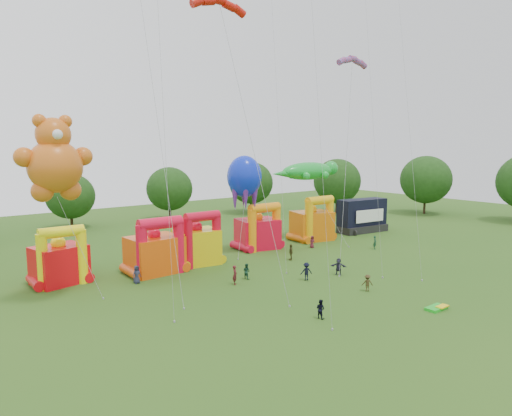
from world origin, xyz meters
TOP-DOWN VIEW (x-y plane):
  - ground at (0.00, 0.00)m, footprint 160.00×160.00m
  - tree_ring at (-1.21, 0.63)m, footprint 126.34×128.47m
  - bouncy_castle_0 at (-18.01, 28.70)m, footprint 5.33×4.64m
  - bouncy_castle_1 at (-8.89, 26.57)m, footprint 5.59×4.60m
  - bouncy_castle_2 at (-3.55, 26.96)m, footprint 5.22×4.42m
  - bouncy_castle_3 at (6.88, 29.06)m, footprint 5.93×5.17m
  - bouncy_castle_4 at (16.40, 28.60)m, footprint 6.06×5.30m
  - stage_trailer at (26.83, 28.35)m, footprint 8.44×3.99m
  - teddy_bear_kite at (-18.85, 23.00)m, footprint 6.27×4.45m
  - gecko_kite at (17.19, 29.07)m, footprint 12.61×10.71m
  - octopus_kite at (3.75, 28.15)m, footprint 5.37×5.16m
  - parafoil_kites at (2.53, 15.92)m, footprint 28.74×14.27m
  - diamond_kites at (1.35, 13.90)m, footprint 27.35×19.88m
  - folded_kite_bundle at (4.80, 2.25)m, footprint 2.01×1.12m
  - spectator_0 at (-12.07, 24.22)m, footprint 0.97×0.71m
  - spectator_1 at (-4.60, 18.05)m, footprint 0.74×0.83m
  - spectator_2 at (-2.60, 18.88)m, footprint 0.78×0.91m
  - spectator_3 at (1.91, 14.84)m, footprint 1.36×1.14m
  - spectator_4 at (6.13, 21.89)m, footprint 0.97×1.20m
  - spectator_5 at (5.93, 14.18)m, footprint 1.40×1.65m
  - spectator_6 at (12.68, 24.99)m, footprint 0.82×0.57m
  - spectator_7 at (18.69, 19.46)m, footprint 0.77×0.71m
  - spectator_8 at (-4.31, 6.75)m, footprint 0.70×0.84m
  - spectator_9 at (3.99, 8.85)m, footprint 1.18×1.10m

SIDE VIEW (x-z plane):
  - ground at x=0.00m, z-range 0.00..0.00m
  - folded_kite_bundle at x=4.80m, z-range -0.02..0.29m
  - spectator_8 at x=-4.31m, z-range 0.00..1.54m
  - spectator_9 at x=3.99m, z-range 0.00..1.60m
  - spectator_2 at x=-2.60m, z-range 0.00..1.60m
  - spectator_6 at x=12.68m, z-range 0.00..1.62m
  - spectator_7 at x=18.69m, z-range 0.00..1.76m
  - spectator_5 at x=5.93m, z-range 0.00..1.79m
  - spectator_0 at x=-12.07m, z-range 0.00..1.81m
  - spectator_3 at x=1.91m, z-range 0.00..1.83m
  - spectator_4 at x=6.13m, z-range 0.00..1.91m
  - spectator_1 at x=-4.60m, z-range 0.00..1.92m
  - bouncy_castle_0 at x=-18.01m, z-range -0.69..5.19m
  - bouncy_castle_3 at x=6.88m, z-range -0.74..5.39m
  - bouncy_castle_1 at x=-8.89m, z-range -0.74..5.41m
  - bouncy_castle_2 at x=-3.55m, z-range -0.74..5.48m
  - bouncy_castle_4 at x=16.40m, z-range -0.78..5.66m
  - stage_trailer at x=26.83m, z-range -0.10..5.13m
  - tree_ring at x=-1.21m, z-range 0.22..12.30m
  - octopus_kite at x=3.75m, z-range 0.89..13.23m
  - gecko_kite at x=17.19m, z-range 2.12..13.31m
  - teddy_bear_kite at x=-18.85m, z-range 1.93..18.06m
  - parafoil_kites at x=2.53m, z-range -3.61..28.91m
  - diamond_kites at x=1.35m, z-range -2.02..37.64m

